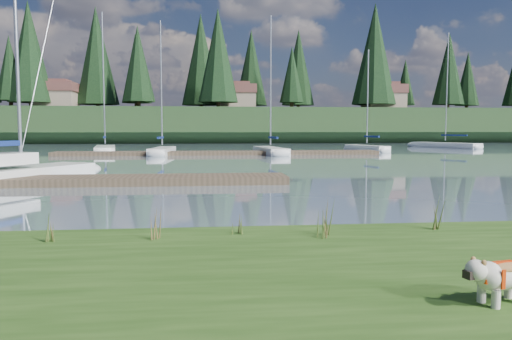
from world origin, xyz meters
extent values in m
plane|color=#7A90A2|center=(0.00, 30.00, 0.00)|extent=(200.00, 200.00, 0.00)
cube|color=#1C3218|center=(0.00, 73.00, 2.50)|extent=(200.00, 20.00, 5.00)
cylinder|color=silver|center=(3.67, -5.89, 0.44)|extent=(0.09, 0.09, 0.18)
cylinder|color=silver|center=(3.62, -5.71, 0.44)|extent=(0.09, 0.09, 0.18)
cylinder|color=silver|center=(3.97, -5.62, 0.44)|extent=(0.09, 0.09, 0.18)
ellipsoid|color=silver|center=(3.83, -5.75, 0.63)|extent=(0.66, 0.45, 0.28)
ellipsoid|color=#A9753F|center=(3.83, -5.75, 0.73)|extent=(0.48, 0.38, 0.10)
ellipsoid|color=silver|center=(3.47, -5.84, 0.73)|extent=(0.26, 0.27, 0.21)
cube|color=black|center=(3.39, -5.87, 0.69)|extent=(0.09, 0.12, 0.08)
cube|color=white|center=(-6.81, 9.66, 0.22)|extent=(5.35, 8.11, 0.70)
ellipsoid|color=white|center=(-4.96, 13.29, 0.22)|extent=(2.60, 2.79, 0.70)
cylinder|color=silver|center=(-6.47, 10.32, 6.98)|extent=(0.14, 0.14, 12.36)
cube|color=#4C3D2C|center=(-4.00, 9.00, 0.15)|extent=(16.00, 2.00, 0.30)
cube|color=#4C3D2C|center=(2.00, 30.00, 0.15)|extent=(26.00, 2.20, 0.30)
cube|color=white|center=(-7.88, 34.67, 0.22)|extent=(2.85, 7.44, 0.70)
ellipsoid|color=white|center=(-8.49, 38.26, 0.22)|extent=(1.90, 2.22, 0.70)
cylinder|color=silver|center=(-7.88, 34.67, 6.48)|extent=(0.12, 0.12, 11.36)
cube|color=navy|center=(-7.71, 33.70, 1.40)|extent=(0.68, 2.88, 0.20)
cube|color=white|center=(-2.62, 31.06, 0.22)|extent=(1.88, 6.43, 0.70)
ellipsoid|color=white|center=(-2.40, 34.22, 0.22)|extent=(1.50, 1.82, 0.70)
cylinder|color=silver|center=(-2.62, 31.06, 5.79)|extent=(0.12, 0.12, 9.98)
cube|color=navy|center=(-2.68, 30.20, 1.40)|extent=(0.37, 2.53, 0.20)
cube|color=white|center=(6.29, 30.64, 0.22)|extent=(2.27, 6.96, 0.70)
ellipsoid|color=white|center=(5.93, 34.03, 0.22)|extent=(1.68, 2.01, 0.70)
cylinder|color=silver|center=(6.29, 30.64, 6.05)|extent=(0.12, 0.12, 10.50)
cube|color=navy|center=(6.39, 29.71, 1.40)|extent=(0.49, 2.72, 0.20)
cube|color=white|center=(15.88, 34.72, 0.22)|extent=(2.78, 5.68, 0.70)
ellipsoid|color=white|center=(15.10, 37.38, 0.22)|extent=(1.59, 1.79, 0.70)
cylinder|color=silver|center=(15.88, 34.72, 5.08)|extent=(0.12, 0.12, 8.56)
cube|color=navy|center=(16.10, 33.99, 1.40)|extent=(0.82, 2.17, 0.20)
cube|color=white|center=(27.52, 42.64, 0.22)|extent=(5.33, 7.80, 0.70)
ellipsoid|color=white|center=(25.64, 46.12, 0.22)|extent=(2.54, 2.71, 0.70)
cylinder|color=silver|center=(27.52, 42.64, 6.69)|extent=(0.12, 0.12, 11.78)
cube|color=navy|center=(28.03, 41.69, 1.40)|extent=(1.67, 2.86, 0.20)
cone|color=#475B23|center=(-0.02, -2.36, 0.63)|extent=(0.03, 0.03, 0.56)
cone|color=brown|center=(0.09, -2.43, 0.57)|extent=(0.03, 0.03, 0.45)
cone|color=#475B23|center=(0.04, -2.33, 0.66)|extent=(0.03, 0.03, 0.61)
cone|color=brown|center=(0.12, -2.39, 0.54)|extent=(0.03, 0.03, 0.39)
cone|color=#475B23|center=(0.00, -2.44, 0.60)|extent=(0.03, 0.03, 0.50)
cone|color=#475B23|center=(1.31, -2.11, 0.53)|extent=(0.03, 0.03, 0.36)
cone|color=brown|center=(1.42, -2.18, 0.50)|extent=(0.03, 0.03, 0.29)
cone|color=#475B23|center=(1.37, -2.08, 0.55)|extent=(0.03, 0.03, 0.40)
cone|color=brown|center=(1.45, -2.14, 0.48)|extent=(0.03, 0.03, 0.25)
cone|color=#475B23|center=(1.33, -2.19, 0.51)|extent=(0.03, 0.03, 0.33)
cone|color=#475B23|center=(2.78, -2.37, 0.63)|extent=(0.03, 0.03, 0.56)
cone|color=brown|center=(2.89, -2.44, 0.58)|extent=(0.03, 0.03, 0.45)
cone|color=#475B23|center=(2.84, -2.34, 0.66)|extent=(0.03, 0.03, 0.62)
cone|color=brown|center=(2.92, -2.40, 0.55)|extent=(0.03, 0.03, 0.39)
cone|color=#475B23|center=(2.80, -2.45, 0.60)|extent=(0.03, 0.03, 0.51)
cone|color=#475B23|center=(-1.64, -2.40, 0.57)|extent=(0.03, 0.03, 0.44)
cone|color=brown|center=(-1.53, -2.47, 0.53)|extent=(0.03, 0.03, 0.35)
cone|color=#475B23|center=(-1.58, -2.37, 0.59)|extent=(0.03, 0.03, 0.49)
cone|color=brown|center=(-1.50, -2.43, 0.50)|extent=(0.03, 0.03, 0.31)
cone|color=#475B23|center=(-1.62, -2.48, 0.55)|extent=(0.03, 0.03, 0.40)
cone|color=#475B23|center=(2.67, -2.55, 0.55)|extent=(0.03, 0.03, 0.40)
cone|color=brown|center=(2.78, -2.62, 0.51)|extent=(0.03, 0.03, 0.32)
cone|color=#475B23|center=(2.73, -2.52, 0.57)|extent=(0.03, 0.03, 0.44)
cone|color=brown|center=(2.81, -2.58, 0.49)|extent=(0.03, 0.03, 0.28)
cone|color=#475B23|center=(2.69, -2.63, 0.53)|extent=(0.03, 0.03, 0.36)
cone|color=#475B23|center=(4.81, -2.13, 0.65)|extent=(0.03, 0.03, 0.60)
cone|color=brown|center=(4.92, -2.20, 0.59)|extent=(0.03, 0.03, 0.48)
cone|color=#475B23|center=(4.87, -2.10, 0.68)|extent=(0.03, 0.03, 0.66)
cone|color=brown|center=(4.95, -2.16, 0.56)|extent=(0.03, 0.03, 0.42)
cone|color=#475B23|center=(4.83, -2.21, 0.62)|extent=(0.03, 0.03, 0.54)
cube|color=#33281C|center=(0.00, -1.60, 0.07)|extent=(60.00, 0.50, 0.14)
cylinder|color=#382619|center=(-25.00, 68.00, 5.90)|extent=(0.60, 0.60, 1.80)
cone|color=black|center=(-25.00, 68.00, 13.55)|extent=(6.60, 6.60, 15.00)
cylinder|color=#382619|center=(-10.00, 72.00, 5.90)|extent=(0.60, 0.60, 1.80)
cone|color=black|center=(-10.00, 72.00, 11.75)|extent=(4.84, 4.84, 11.00)
cylinder|color=#382619|center=(3.00, 66.00, 5.90)|extent=(0.60, 0.60, 1.80)
cone|color=black|center=(3.00, 66.00, 13.10)|extent=(6.16, 6.16, 14.00)
cylinder|color=#382619|center=(15.00, 70.00, 5.90)|extent=(0.60, 0.60, 1.80)
cone|color=black|center=(15.00, 70.00, 10.85)|extent=(3.96, 3.96, 9.00)
cylinder|color=#382619|center=(28.00, 68.00, 5.90)|extent=(0.60, 0.60, 1.80)
cone|color=black|center=(28.00, 68.00, 14.00)|extent=(7.04, 7.04, 16.00)
cylinder|color=#382619|center=(42.00, 71.00, 5.90)|extent=(0.60, 0.60, 1.80)
cone|color=black|center=(42.00, 71.00, 12.20)|extent=(5.28, 5.28, 12.00)
cube|color=gray|center=(-22.00, 70.00, 6.40)|extent=(6.00, 5.00, 2.80)
cube|color=brown|center=(-22.00, 70.00, 8.50)|extent=(6.30, 5.30, 1.40)
cube|color=brown|center=(-22.00, 70.00, 9.30)|extent=(4.20, 3.60, 0.70)
cube|color=gray|center=(6.00, 71.00, 6.40)|extent=(6.00, 5.00, 2.80)
cube|color=brown|center=(6.00, 71.00, 8.50)|extent=(6.30, 5.30, 1.40)
cube|color=brown|center=(6.00, 71.00, 9.30)|extent=(4.20, 3.60, 0.70)
cube|color=gray|center=(30.00, 69.00, 6.40)|extent=(6.00, 5.00, 2.80)
cube|color=brown|center=(30.00, 69.00, 8.50)|extent=(6.30, 5.30, 1.40)
cube|color=brown|center=(30.00, 69.00, 9.30)|extent=(4.20, 3.60, 0.70)
camera|label=1|loc=(0.82, -10.40, 2.11)|focal=35.00mm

